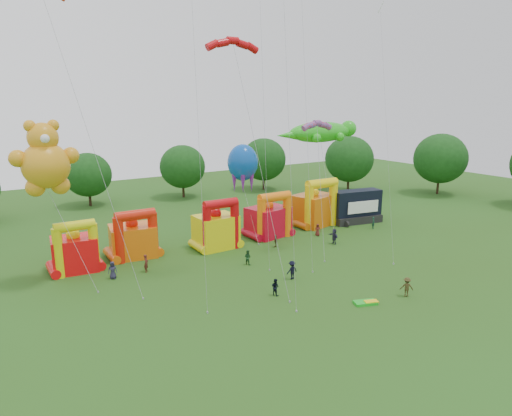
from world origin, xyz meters
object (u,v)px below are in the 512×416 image
octopus_kite (246,185)px  spectator_4 (276,241)px  stage_trailer (356,207)px  bouncy_castle_0 (75,251)px  bouncy_castle_2 (217,229)px  gecko_kite (324,158)px  teddy_bear_kite (60,203)px  spectator_0 (113,270)px

octopus_kite → spectator_4: (0.32, -6.52, -6.00)m
stage_trailer → octopus_kite: (-16.84, 3.30, 4.44)m
bouncy_castle_0 → bouncy_castle_2: bearing=-3.9°
gecko_kite → spectator_4: 16.04m
bouncy_castle_2 → octopus_kite: bearing=27.0°
stage_trailer → spectator_4: 16.91m
bouncy_castle_0 → teddy_bear_kite: teddy_bear_kite is taller
bouncy_castle_2 → teddy_bear_kite: size_ratio=0.39×
bouncy_castle_0 → bouncy_castle_2: bouncy_castle_2 is taller
spectator_0 → bouncy_castle_0: bearing=140.6°
spectator_0 → spectator_4: (19.69, -0.35, -0.15)m
bouncy_castle_2 → stage_trailer: (22.77, -0.27, -0.07)m
teddy_bear_kite → bouncy_castle_0: bearing=67.6°
bouncy_castle_0 → gecko_kite: bearing=1.9°
spectator_4 → octopus_kite: bearing=-142.7°
stage_trailer → octopus_kite: octopus_kite is taller
spectator_0 → bouncy_castle_2: bearing=31.7°
bouncy_castle_2 → teddy_bear_kite: bearing=-171.6°
spectator_4 → gecko_kite: bearing=149.8°
teddy_bear_kite → gecko_kite: teddy_bear_kite is taller
gecko_kite → spectator_4: bearing=-154.7°
gecko_kite → octopus_kite: bearing=176.5°
octopus_kite → spectator_0: size_ratio=6.61×
teddy_bear_kite → spectator_0: (4.18, -0.56, -7.35)m
bouncy_castle_0 → teddy_bear_kite: bearing=-112.4°
octopus_kite → bouncy_castle_2: bearing=-153.0°
bouncy_castle_0 → bouncy_castle_2: 16.14m
octopus_kite → stage_trailer: bearing=-11.1°
bouncy_castle_0 → teddy_bear_kite: 7.27m
bouncy_castle_0 → teddy_bear_kite: size_ratio=0.36×
teddy_bear_kite → gecko_kite: bearing=7.7°
bouncy_castle_2 → spectator_4: bouncy_castle_2 is taller
stage_trailer → octopus_kite: bearing=168.9°
octopus_kite → spectator_0: bearing=-162.3°
octopus_kite → spectator_4: size_ratio=7.87×
teddy_bear_kite → octopus_kite: bearing=13.4°
bouncy_castle_0 → stage_trailer: bouncy_castle_0 is taller
bouncy_castle_2 → spectator_4: bearing=-29.2°
spectator_4 → teddy_bear_kite: bearing=-57.7°
gecko_kite → spectator_0: size_ratio=8.05×
bouncy_castle_0 → octopus_kite: size_ratio=0.47×
bouncy_castle_0 → octopus_kite: bearing=5.0°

